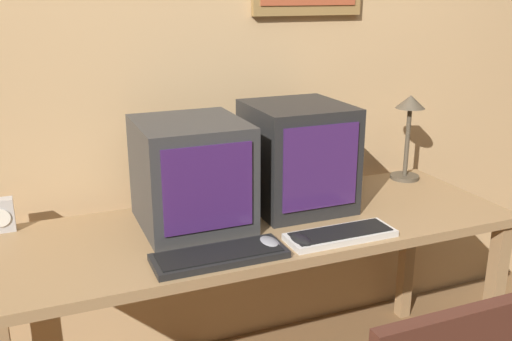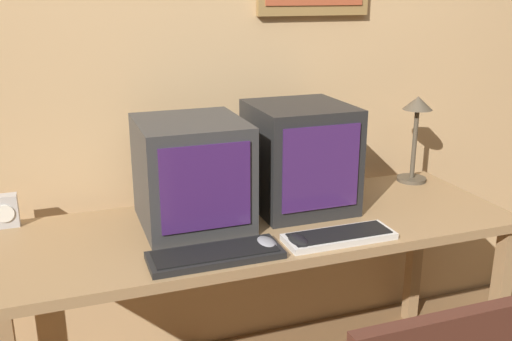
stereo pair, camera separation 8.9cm
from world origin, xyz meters
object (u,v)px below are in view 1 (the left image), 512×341
keyboard_side (340,235)px  mouse_near_keyboard (301,241)px  desk_lamp (409,121)px  mouse_far_corner (269,244)px  monitor_right (297,156)px  desk_clock (1,215)px  keyboard_main (219,256)px  monitor_left (191,174)px

keyboard_side → mouse_near_keyboard: size_ratio=3.22×
keyboard_side → desk_lamp: size_ratio=1.01×
mouse_far_corner → mouse_near_keyboard: bearing=-10.9°
monitor_right → mouse_far_corner: (-0.26, -0.33, -0.19)m
mouse_far_corner → desk_clock: size_ratio=0.99×
keyboard_side → mouse_far_corner: (-0.26, 0.02, 0.00)m
keyboard_main → keyboard_side: 0.44m
desk_clock → desk_lamp: size_ratio=0.31×
monitor_right → keyboard_main: monitor_right is taller
keyboard_main → mouse_far_corner: size_ratio=3.64×
keyboard_main → desk_lamp: size_ratio=1.12×
desk_clock → desk_lamp: bearing=-1.6°
keyboard_side → monitor_left: bearing=143.4°
monitor_right → keyboard_side: size_ratio=1.06×
keyboard_side → mouse_far_corner: mouse_far_corner is taller
desk_lamp → keyboard_main: bearing=-156.4°
keyboard_main → desk_clock: (-0.64, 0.50, 0.05)m
mouse_near_keyboard → desk_clock: desk_clock is taller
monitor_left → mouse_far_corner: bearing=-60.3°
monitor_left → mouse_near_keyboard: (0.28, -0.32, -0.17)m
monitor_left → desk_lamp: same height
monitor_left → monitor_right: bearing=3.4°
keyboard_main → mouse_near_keyboard: (0.28, -0.01, 0.00)m
monitor_left → monitor_right: monitor_right is taller
monitor_left → desk_clock: 0.68m
mouse_near_keyboard → desk_clock: bearing=151.1°
keyboard_side → mouse_far_corner: bearing=176.0°
monitor_right → mouse_far_corner: size_ratio=3.45×
keyboard_main → desk_clock: desk_clock is taller
monitor_left → keyboard_main: monitor_left is taller
monitor_left → keyboard_side: 0.57m
keyboard_side → mouse_far_corner: 0.26m
keyboard_main → mouse_far_corner: (0.18, 0.01, 0.00)m
keyboard_side → desk_lamp: desk_lamp is taller
keyboard_main → keyboard_side: (0.44, -0.01, 0.00)m
keyboard_side → mouse_near_keyboard: bearing=-179.1°
mouse_far_corner → keyboard_main: bearing=-175.8°
mouse_near_keyboard → desk_lamp: size_ratio=0.31×
monitor_left → keyboard_main: bearing=-90.9°
keyboard_main → keyboard_side: same height
monitor_left → mouse_near_keyboard: size_ratio=3.40×
monitor_left → mouse_far_corner: 0.39m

